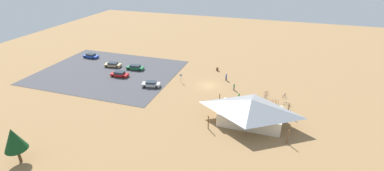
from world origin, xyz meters
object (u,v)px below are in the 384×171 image
trash_bin (217,69)px  bicycle_blue_edge_north (284,96)px  car_green_end_stall (135,67)px  visitor_at_bikes (234,87)px  car_blue_mid_lot (91,56)px  lot_sign (181,77)px  car_silver_inner_stall (151,84)px  bicycle_teal_edge_south (287,104)px  visitor_by_pavilion (239,97)px  car_tan_second_row (113,65)px  bicycle_black_mid_cluster (289,111)px  bicycle_purple_near_sign (260,100)px  visitor_near_lot (226,77)px  pine_west (14,139)px  car_red_far_end (120,74)px  bike_pavilion (251,110)px  bicycle_white_front_row (265,97)px  bicycle_red_lone_west (275,102)px  bicycle_orange_yard_front (266,93)px

trash_bin → bicycle_blue_edge_north: trash_bin is taller
car_green_end_stall → visitor_at_bikes: size_ratio=2.92×
trash_bin → car_blue_mid_lot: bearing=3.0°
lot_sign → car_silver_inner_stall: bearing=38.8°
bicycle_teal_edge_south → visitor_by_pavilion: size_ratio=0.89×
car_tan_second_row → bicycle_black_mid_cluster: bearing=167.1°
bicycle_purple_near_sign → visitor_near_lot: size_ratio=0.71×
bicycle_teal_edge_south → pine_west: bearing=38.6°
pine_west → car_red_far_end: bearing=-85.0°
bicycle_teal_edge_south → car_silver_inner_stall: 31.14m
car_red_far_end → visitor_near_lot: size_ratio=2.56×
bike_pavilion → lot_sign: (18.56, -12.87, -1.35)m
car_blue_mid_lot → bike_pavilion: bearing=157.6°
lot_sign → car_blue_mid_lot: 33.36m
pine_west → bicycle_black_mid_cluster: 48.04m
bicycle_purple_near_sign → bicycle_blue_edge_north: 6.26m
bicycle_teal_edge_south → car_blue_mid_lot: (57.62, -12.09, 0.35)m
bicycle_blue_edge_north → car_tan_second_row: 46.58m
pine_west → visitor_by_pavilion: bearing=-133.8°
car_silver_inner_stall → bicycle_white_front_row: bearing=-174.9°
car_blue_mid_lot → pine_west: bearing=113.8°
bicycle_red_lone_west → bicycle_orange_yard_front: 4.12m
car_red_far_end → car_green_end_stall: bearing=-105.5°
bike_pavilion → pine_west: bearing=34.5°
visitor_near_lot → bicycle_white_front_row: bearing=145.6°
lot_sign → pine_west: bearing=68.9°
bicycle_orange_yard_front → car_silver_inner_stall: car_silver_inner_stall is taller
bicycle_blue_edge_north → car_silver_inner_stall: size_ratio=0.35×
lot_sign → visitor_at_bikes: bearing=179.1°
bicycle_white_front_row → car_blue_mid_lot: bearing=-11.1°
car_silver_inner_stall → visitor_at_bikes: bearing=-166.8°
visitor_by_pavilion → visitor_near_lot: bearing=-63.7°
bicycle_teal_edge_south → bicycle_blue_edge_north: size_ratio=1.02×
bicycle_orange_yard_front → car_blue_mid_lot: 53.67m
bicycle_purple_near_sign → car_blue_mid_lot: car_blue_mid_lot is taller
bicycle_teal_edge_south → bicycle_blue_edge_north: (0.65, -3.76, 0.00)m
bicycle_purple_near_sign → car_green_end_stall: (34.60, -8.05, 0.34)m
car_silver_inner_stall → visitor_at_bikes: visitor_at_bikes is taller
bicycle_black_mid_cluster → bicycle_teal_edge_south: same height
bicycle_black_mid_cluster → visitor_near_lot: 19.24m
trash_bin → bicycle_red_lone_west: (-15.85, 13.91, -0.08)m
bicycle_black_mid_cluster → car_red_far_end: 42.34m
trash_bin → bicycle_white_front_row: 18.61m
bicycle_white_front_row → visitor_at_bikes: (7.35, -2.13, 0.50)m
bike_pavilion → car_blue_mid_lot: size_ratio=3.06×
bicycle_purple_near_sign → visitor_by_pavilion: bearing=9.3°
bicycle_purple_near_sign → car_blue_mid_lot: bearing=-13.3°
trash_bin → bicycle_orange_yard_front: trash_bin is taller
car_red_far_end → visitor_near_lot: bearing=-166.7°
pine_west → bicycle_purple_near_sign: 45.30m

